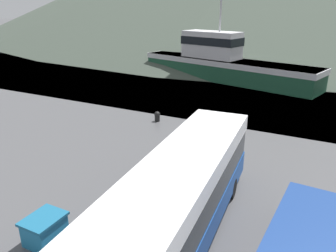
{
  "coord_description": "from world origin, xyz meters",
  "views": [
    {
      "loc": [
        3.98,
        -2.11,
        8.24
      ],
      "look_at": [
        -3.75,
        12.91,
        2.0
      ],
      "focal_mm": 35.0,
      "sensor_mm": 36.0,
      "label": 1
    }
  ],
  "objects_px": {
    "small_boat": "(245,68)",
    "tour_bus": "(172,209)",
    "fishing_boat": "(223,63)",
    "storage_bin": "(45,229)",
    "delivery_van": "(308,243)"
  },
  "relations": [
    {
      "from": "small_boat",
      "to": "tour_bus",
      "type": "bearing_deg",
      "value": -19.97
    },
    {
      "from": "fishing_boat",
      "to": "storage_bin",
      "type": "relative_size",
      "value": 15.15
    },
    {
      "from": "tour_bus",
      "to": "delivery_van",
      "type": "relative_size",
      "value": 2.18
    },
    {
      "from": "fishing_boat",
      "to": "storage_bin",
      "type": "bearing_deg",
      "value": 20.67
    },
    {
      "from": "tour_bus",
      "to": "fishing_boat",
      "type": "xyz_separation_m",
      "value": [
        -7.76,
        28.64,
        0.1
      ]
    },
    {
      "from": "fishing_boat",
      "to": "delivery_van",
      "type": "bearing_deg",
      "value": 37.87
    },
    {
      "from": "small_boat",
      "to": "fishing_boat",
      "type": "bearing_deg",
      "value": -40.6
    },
    {
      "from": "delivery_van",
      "to": "small_boat",
      "type": "xyz_separation_m",
      "value": [
        -10.8,
        33.97,
        -0.82
      ]
    },
    {
      "from": "tour_bus",
      "to": "delivery_van",
      "type": "bearing_deg",
      "value": 10.14
    },
    {
      "from": "small_boat",
      "to": "storage_bin",
      "type": "bearing_deg",
      "value": -27.33
    },
    {
      "from": "tour_bus",
      "to": "storage_bin",
      "type": "xyz_separation_m",
      "value": [
        -4.49,
        -1.48,
        -1.36
      ]
    },
    {
      "from": "tour_bus",
      "to": "fishing_boat",
      "type": "distance_m",
      "value": 29.67
    },
    {
      "from": "delivery_van",
      "to": "small_boat",
      "type": "relative_size",
      "value": 0.86
    },
    {
      "from": "tour_bus",
      "to": "small_boat",
      "type": "distance_m",
      "value": 35.7
    },
    {
      "from": "delivery_van",
      "to": "small_boat",
      "type": "bearing_deg",
      "value": 111.36
    }
  ]
}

